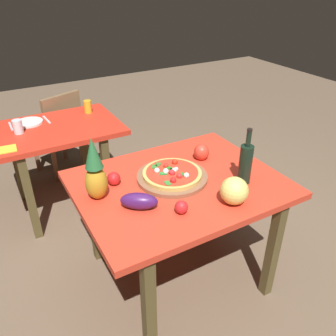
{
  "coord_description": "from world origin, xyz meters",
  "views": [
    {
      "loc": [
        -0.9,
        -1.47,
        1.86
      ],
      "look_at": [
        -0.02,
        0.1,
        0.81
      ],
      "focal_mm": 36.91,
      "sensor_mm": 36.0,
      "label": 1
    }
  ],
  "objects_px": {
    "melon": "(234,191)",
    "drinking_glass_water": "(18,127)",
    "knife_utensil": "(47,120)",
    "napkin_folded": "(6,149)",
    "dining_chair": "(59,129)",
    "wine_bottle": "(245,163)",
    "pineapple_left": "(95,172)",
    "pizza": "(172,173)",
    "tomato_by_bottle": "(181,207)",
    "pizza_board": "(172,177)",
    "bell_pepper": "(201,152)",
    "fork_utensil": "(11,126)",
    "display_table": "(179,194)",
    "drinking_glass_juice": "(88,107)",
    "background_table": "(55,141)",
    "eggplant": "(139,201)",
    "dinner_plate": "(29,122)",
    "tomato_near_board": "(114,179)"
  },
  "relations": [
    {
      "from": "background_table",
      "to": "dinner_plate",
      "type": "xyz_separation_m",
      "value": [
        -0.15,
        0.18,
        0.13
      ]
    },
    {
      "from": "display_table",
      "to": "dinner_plate",
      "type": "relative_size",
      "value": 5.43
    },
    {
      "from": "drinking_glass_water",
      "to": "eggplant",
      "type": "bearing_deg",
      "value": -73.39
    },
    {
      "from": "pizza_board",
      "to": "tomato_by_bottle",
      "type": "height_order",
      "value": "tomato_by_bottle"
    },
    {
      "from": "wine_bottle",
      "to": "melon",
      "type": "height_order",
      "value": "wine_bottle"
    },
    {
      "from": "display_table",
      "to": "drinking_glass_water",
      "type": "bearing_deg",
      "value": 120.57
    },
    {
      "from": "dinner_plate",
      "to": "display_table",
      "type": "bearing_deg",
      "value": -65.99
    },
    {
      "from": "display_table",
      "to": "bell_pepper",
      "type": "xyz_separation_m",
      "value": [
        0.27,
        0.17,
        0.14
      ]
    },
    {
      "from": "display_table",
      "to": "tomato_by_bottle",
      "type": "relative_size",
      "value": 16.92
    },
    {
      "from": "bell_pepper",
      "to": "tomato_by_bottle",
      "type": "bearing_deg",
      "value": -134.03
    },
    {
      "from": "tomato_by_bottle",
      "to": "fork_utensil",
      "type": "relative_size",
      "value": 0.39
    },
    {
      "from": "pineapple_left",
      "to": "melon",
      "type": "bearing_deg",
      "value": -33.1
    },
    {
      "from": "pizza",
      "to": "bell_pepper",
      "type": "bearing_deg",
      "value": 22.76
    },
    {
      "from": "drinking_glass_water",
      "to": "fork_utensil",
      "type": "xyz_separation_m",
      "value": [
        -0.04,
        0.16,
        -0.05
      ]
    },
    {
      "from": "drinking_glass_water",
      "to": "drinking_glass_juice",
      "type": "bearing_deg",
      "value": 14.73
    },
    {
      "from": "melon",
      "to": "napkin_folded",
      "type": "xyz_separation_m",
      "value": [
        -0.98,
        1.27,
        -0.07
      ]
    },
    {
      "from": "dining_chair",
      "to": "drinking_glass_water",
      "type": "height_order",
      "value": "drinking_glass_water"
    },
    {
      "from": "tomato_by_bottle",
      "to": "napkin_folded",
      "type": "bearing_deg",
      "value": 119.83
    },
    {
      "from": "pizza_board",
      "to": "napkin_folded",
      "type": "bearing_deg",
      "value": 132.27
    },
    {
      "from": "melon",
      "to": "bell_pepper",
      "type": "relative_size",
      "value": 1.38
    },
    {
      "from": "display_table",
      "to": "pineapple_left",
      "type": "xyz_separation_m",
      "value": [
        -0.47,
        0.08,
        0.25
      ]
    },
    {
      "from": "eggplant",
      "to": "drinking_glass_juice",
      "type": "bearing_deg",
      "value": 82.03
    },
    {
      "from": "melon",
      "to": "tomato_near_board",
      "type": "relative_size",
      "value": 1.96
    },
    {
      "from": "pizza",
      "to": "fork_utensil",
      "type": "xyz_separation_m",
      "value": [
        -0.73,
        1.31,
        -0.04
      ]
    },
    {
      "from": "background_table",
      "to": "melon",
      "type": "xyz_separation_m",
      "value": [
        0.61,
        -1.51,
        0.19
      ]
    },
    {
      "from": "display_table",
      "to": "drinking_glass_water",
      "type": "xyz_separation_m",
      "value": [
        -0.71,
        1.2,
        0.14
      ]
    },
    {
      "from": "pizza_board",
      "to": "melon",
      "type": "height_order",
      "value": "melon"
    },
    {
      "from": "wine_bottle",
      "to": "knife_utensil",
      "type": "xyz_separation_m",
      "value": [
        -0.8,
        1.55,
        -0.12
      ]
    },
    {
      "from": "background_table",
      "to": "pizza_board",
      "type": "distance_m",
      "value": 1.23
    },
    {
      "from": "pizza",
      "to": "wine_bottle",
      "type": "height_order",
      "value": "wine_bottle"
    },
    {
      "from": "pizza",
      "to": "tomato_by_bottle",
      "type": "distance_m",
      "value": 0.33
    },
    {
      "from": "melon",
      "to": "drinking_glass_water",
      "type": "bearing_deg",
      "value": 119.31
    },
    {
      "from": "dining_chair",
      "to": "pizza_board",
      "type": "height_order",
      "value": "dining_chair"
    },
    {
      "from": "dining_chair",
      "to": "pineapple_left",
      "type": "height_order",
      "value": "pineapple_left"
    },
    {
      "from": "melon",
      "to": "drinking_glass_juice",
      "type": "relative_size",
      "value": 1.4
    },
    {
      "from": "bell_pepper",
      "to": "dinner_plate",
      "type": "relative_size",
      "value": 0.5
    },
    {
      "from": "pizza",
      "to": "knife_utensil",
      "type": "height_order",
      "value": "pizza"
    },
    {
      "from": "bell_pepper",
      "to": "wine_bottle",
      "type": "bearing_deg",
      "value": -81.06
    },
    {
      "from": "background_table",
      "to": "knife_utensil",
      "type": "distance_m",
      "value": 0.21
    },
    {
      "from": "fork_utensil",
      "to": "bell_pepper",
      "type": "bearing_deg",
      "value": -49.04
    },
    {
      "from": "pizza_board",
      "to": "tomato_near_board",
      "type": "xyz_separation_m",
      "value": [
        -0.32,
        0.11,
        0.03
      ]
    },
    {
      "from": "dining_chair",
      "to": "eggplant",
      "type": "relative_size",
      "value": 4.25
    },
    {
      "from": "tomato_by_bottle",
      "to": "fork_utensil",
      "type": "distance_m",
      "value": 1.73
    },
    {
      "from": "knife_utensil",
      "to": "napkin_folded",
      "type": "height_order",
      "value": "knife_utensil"
    },
    {
      "from": "pineapple_left",
      "to": "fork_utensil",
      "type": "xyz_separation_m",
      "value": [
        -0.27,
        1.28,
        -0.16
      ]
    },
    {
      "from": "dining_chair",
      "to": "bell_pepper",
      "type": "bearing_deg",
      "value": 88.85
    },
    {
      "from": "melon",
      "to": "dining_chair",
      "type": "bearing_deg",
      "value": 102.09
    },
    {
      "from": "display_table",
      "to": "background_table",
      "type": "distance_m",
      "value": 1.27
    },
    {
      "from": "dining_chair",
      "to": "fork_utensil",
      "type": "bearing_deg",
      "value": 21.7
    },
    {
      "from": "pizza",
      "to": "fork_utensil",
      "type": "distance_m",
      "value": 1.5
    }
  ]
}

